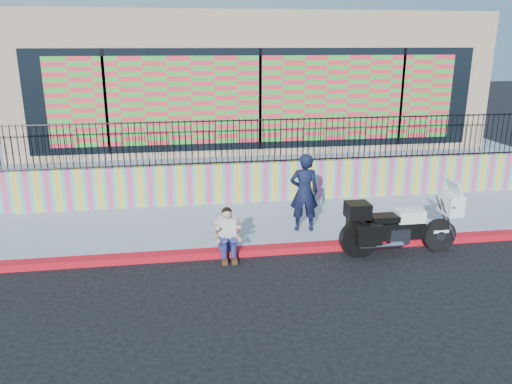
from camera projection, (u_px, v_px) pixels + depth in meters
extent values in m
plane|color=black|center=(290.00, 252.00, 10.91)|extent=(90.00, 90.00, 0.00)
cube|color=#AB0C1A|center=(290.00, 249.00, 10.89)|extent=(16.00, 0.30, 0.15)
cube|color=gray|center=(276.00, 223.00, 12.45)|extent=(16.00, 3.00, 0.15)
cube|color=#E63C75|center=(265.00, 182.00, 13.78)|extent=(16.00, 0.20, 1.10)
cube|color=gray|center=(242.00, 147.00, 18.63)|extent=(16.00, 10.00, 1.25)
cube|color=tan|center=(242.00, 76.00, 17.68)|extent=(14.00, 8.00, 4.00)
cube|color=black|center=(260.00, 100.00, 14.00)|extent=(12.60, 0.04, 2.80)
cube|color=#E93343|center=(260.00, 100.00, 13.97)|extent=(11.48, 0.02, 2.40)
cylinder|color=black|center=(439.00, 235.00, 10.89)|extent=(0.72, 0.15, 0.72)
cylinder|color=black|center=(358.00, 240.00, 10.61)|extent=(0.72, 0.15, 0.72)
cube|color=black|center=(400.00, 229.00, 10.70)|extent=(1.03, 0.30, 0.37)
cube|color=silver|center=(397.00, 234.00, 10.72)|extent=(0.43, 0.37, 0.33)
cube|color=white|center=(410.00, 216.00, 10.64)|extent=(0.60, 0.35, 0.26)
cube|color=black|center=(384.00, 218.00, 10.56)|extent=(0.60, 0.37, 0.13)
cube|color=white|center=(451.00, 204.00, 10.71)|extent=(0.33, 0.56, 0.46)
cube|color=silver|center=(455.00, 188.00, 10.62)|extent=(0.20, 0.50, 0.37)
cube|color=black|center=(358.00, 210.00, 10.41)|extent=(0.48, 0.46, 0.33)
cube|color=black|center=(369.00, 235.00, 10.25)|extent=(0.52, 0.20, 0.43)
cube|color=black|center=(358.00, 224.00, 10.87)|extent=(0.52, 0.20, 0.43)
cube|color=white|center=(440.00, 230.00, 10.86)|extent=(0.35, 0.17, 0.07)
imported|color=black|center=(304.00, 192.00, 11.52)|extent=(0.72, 0.51, 1.83)
cube|color=navy|center=(227.00, 244.00, 10.72)|extent=(0.36, 0.28, 0.18)
cube|color=silver|center=(227.00, 229.00, 10.58)|extent=(0.38, 0.27, 0.54)
sphere|color=tan|center=(227.00, 214.00, 10.44)|extent=(0.21, 0.21, 0.21)
cube|color=#472814|center=(225.00, 261.00, 10.34)|extent=(0.11, 0.26, 0.10)
cube|color=#472814|center=(234.00, 260.00, 10.37)|extent=(0.11, 0.26, 0.10)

